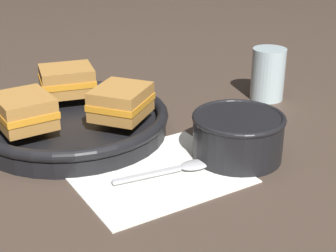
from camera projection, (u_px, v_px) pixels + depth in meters
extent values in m
plane|color=#47382D|center=(189.00, 158.00, 0.76)|extent=(4.00, 4.00, 0.00)
cube|color=white|center=(155.00, 173.00, 0.71)|extent=(0.25, 0.22, 0.00)
cylinder|color=black|center=(238.00, 137.00, 0.75)|extent=(0.13, 0.13, 0.07)
cylinder|color=#C14C19|center=(238.00, 125.00, 0.74)|extent=(0.12, 0.12, 0.01)
torus|color=black|center=(239.00, 118.00, 0.74)|extent=(0.13, 0.13, 0.01)
cube|color=#B7B7BC|center=(147.00, 175.00, 0.69)|extent=(0.10, 0.01, 0.01)
ellipsoid|color=#B7B7BC|center=(195.00, 165.00, 0.72)|extent=(0.05, 0.03, 0.01)
cylinder|color=black|center=(74.00, 127.00, 0.83)|extent=(0.30, 0.30, 0.02)
torus|color=black|center=(73.00, 116.00, 0.82)|extent=(0.31, 0.31, 0.02)
cube|color=#B27A38|center=(68.00, 88.00, 0.89)|extent=(0.09, 0.08, 0.02)
cube|color=orange|center=(67.00, 80.00, 0.88)|extent=(0.10, 0.08, 0.01)
cube|color=#B27A38|center=(66.00, 72.00, 0.88)|extent=(0.09, 0.08, 0.02)
cube|color=#B27A38|center=(25.00, 120.00, 0.76)|extent=(0.09, 0.10, 0.02)
cube|color=orange|center=(24.00, 111.00, 0.75)|extent=(0.09, 0.10, 0.01)
cube|color=#B27A38|center=(23.00, 102.00, 0.75)|extent=(0.09, 0.10, 0.02)
cube|color=#B27A38|center=(121.00, 110.00, 0.79)|extent=(0.11, 0.12, 0.02)
cube|color=orange|center=(121.00, 102.00, 0.79)|extent=(0.12, 0.12, 0.01)
cube|color=#B27A38|center=(121.00, 93.00, 0.78)|extent=(0.11, 0.12, 0.02)
cylinder|color=silver|center=(268.00, 74.00, 0.96)|extent=(0.06, 0.06, 0.10)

